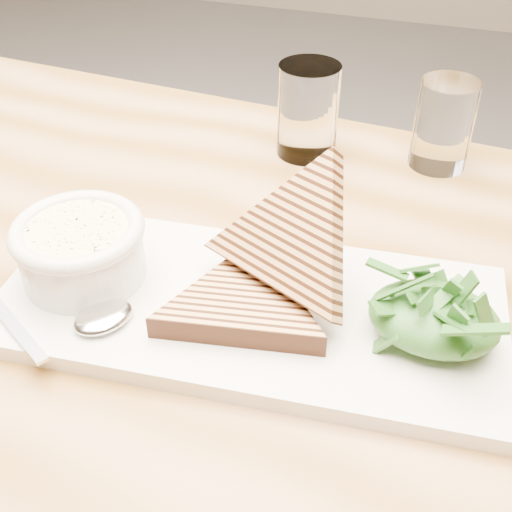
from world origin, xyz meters
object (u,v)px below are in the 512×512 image
(table_top, at_px, (210,314))
(soup_bowl, at_px, (83,256))
(platter, at_px, (249,308))
(glass_near, at_px, (308,111))
(glass_far, at_px, (443,125))

(table_top, distance_m, soup_bowl, 0.12)
(platter, distance_m, glass_near, 0.30)
(table_top, relative_size, glass_far, 11.42)
(soup_bowl, bearing_deg, platter, 5.00)
(table_top, height_order, glass_far, glass_far)
(glass_near, bearing_deg, soup_bowl, -111.43)
(table_top, bearing_deg, glass_near, 87.39)
(glass_near, bearing_deg, glass_far, 8.03)
(soup_bowl, relative_size, glass_near, 0.98)
(table_top, xyz_separation_m, glass_far, (0.17, 0.30, 0.07))
(table_top, distance_m, platter, 0.05)
(platter, distance_m, glass_far, 0.34)
(platter, height_order, soup_bowl, soup_bowl)
(table_top, bearing_deg, platter, -14.47)
(soup_bowl, height_order, glass_far, glass_far)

